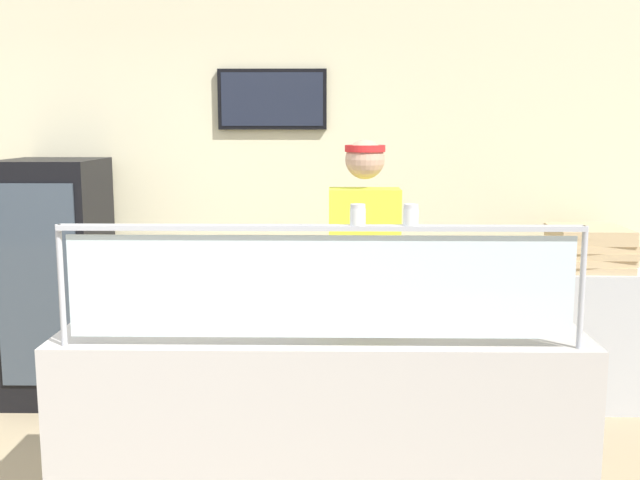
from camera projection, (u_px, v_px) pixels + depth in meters
The scene contains 12 objects.
ground_plane at pixel (323, 462), 4.07m from camera, with size 12.00×12.00×0.00m, color tan.
shop_rear_unit at pixel (325, 192), 5.26m from camera, with size 6.68×0.13×2.70m.
serving_counter at pixel (321, 427), 3.37m from camera, with size 2.28×0.75×0.95m, color #BCB7B2.
sneeze_guard at pixel (320, 272), 2.94m from camera, with size 2.11×0.06×0.50m.
pizza_tray at pixel (363, 317), 3.38m from camera, with size 0.48×0.48×0.04m.
pizza_server at pixel (363, 314), 3.36m from camera, with size 0.07×0.28×0.01m, color #ADAFB7.
parmesan_shaker at pixel (358, 216), 2.90m from camera, with size 0.06×0.06×0.08m.
pepper_flake_shaker at pixel (411, 216), 2.90m from camera, with size 0.06×0.06×0.08m.
worker_figure at pixel (365, 280), 4.00m from camera, with size 0.41×0.50×1.76m.
drink_fridge at pixel (57, 280), 4.94m from camera, with size 0.61×0.67×1.61m.
prep_shelf at pixel (585, 336), 4.89m from camera, with size 0.70×0.55×0.91m, color #B7BABF.
pizza_box_stack at pixel (589, 248), 4.80m from camera, with size 0.51×0.49×0.27m.
Camera 1 is at (1.19, -2.82, 1.84)m, focal length 41.53 mm.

